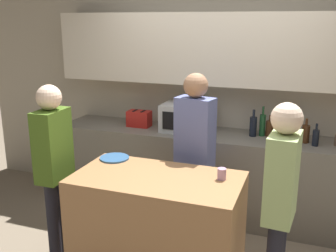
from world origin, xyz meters
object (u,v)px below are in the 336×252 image
(bottle_4, at_px, (288,133))
(person_right, at_px, (54,160))
(bottle_1, at_px, (262,125))
(bottle_7, at_px, (316,137))
(microwave, at_px, (186,118))
(bottle_6, at_px, (306,133))
(person_center, at_px, (195,147))
(toaster, at_px, (139,119))
(person_left, at_px, (281,196))
(bottle_3, at_px, (279,133))
(bottle_0, at_px, (253,126))
(plate_on_island, at_px, (114,158))
(bottle_2, at_px, (270,128))
(cup_0, at_px, (222,174))
(bottle_5, at_px, (298,130))

(bottle_4, relative_size, person_right, 0.17)
(bottle_1, relative_size, bottle_7, 1.43)
(microwave, height_order, bottle_6, microwave)
(bottle_7, bearing_deg, person_center, -149.62)
(bottle_4, relative_size, person_center, 0.16)
(toaster, relative_size, bottle_6, 1.05)
(bottle_7, xyz_separation_m, person_left, (-0.22, -1.31, -0.07))
(bottle_4, relative_size, bottle_6, 1.09)
(bottle_7, bearing_deg, bottle_3, 177.88)
(bottle_3, height_order, person_left, person_left)
(bottle_7, relative_size, person_center, 0.13)
(toaster, bearing_deg, bottle_6, -0.17)
(bottle_0, bearing_deg, microwave, -176.37)
(bottle_4, xyz_separation_m, plate_on_island, (-1.42, -0.96, -0.11))
(bottle_1, distance_m, bottle_2, 0.09)
(toaster, relative_size, cup_0, 2.88)
(microwave, xyz_separation_m, person_center, (0.30, -0.69, -0.09))
(bottle_0, bearing_deg, bottle_1, 27.21)
(bottle_5, bearing_deg, bottle_2, 175.53)
(toaster, bearing_deg, bottle_3, -2.48)
(bottle_0, distance_m, bottle_2, 0.18)
(cup_0, height_order, person_left, person_left)
(bottle_1, xyz_separation_m, bottle_6, (0.44, -0.10, -0.03))
(person_center, distance_m, person_right, 1.25)
(bottle_7, bearing_deg, bottle_1, 162.20)
(person_left, bearing_deg, bottle_1, 16.48)
(bottle_0, relative_size, cup_0, 3.17)
(bottle_4, bearing_deg, bottle_1, 145.29)
(person_center, bearing_deg, bottle_2, -115.01)
(bottle_6, xyz_separation_m, person_right, (-2.02, -1.33, -0.08))
(toaster, height_order, bottle_4, bottle_4)
(bottle_5, height_order, plate_on_island, bottle_5)
(bottle_4, distance_m, person_right, 2.23)
(microwave, height_order, bottle_2, microwave)
(cup_0, bearing_deg, bottle_1, 83.41)
(bottle_3, distance_m, person_left, 1.33)
(microwave, distance_m, person_left, 1.79)
(bottle_5, height_order, person_left, person_left)
(microwave, relative_size, cup_0, 5.76)
(bottle_2, relative_size, bottle_3, 0.94)
(bottle_0, relative_size, bottle_1, 0.90)
(toaster, distance_m, bottle_5, 1.73)
(microwave, relative_size, toaster, 2.00)
(toaster, relative_size, person_right, 0.16)
(bottle_6, height_order, cup_0, bottle_6)
(bottle_0, distance_m, plate_on_island, 1.53)
(toaster, bearing_deg, bottle_0, 1.97)
(bottle_7, bearing_deg, cup_0, -121.36)
(toaster, distance_m, bottle_7, 1.90)
(bottle_0, xyz_separation_m, bottle_6, (0.52, -0.05, -0.01))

